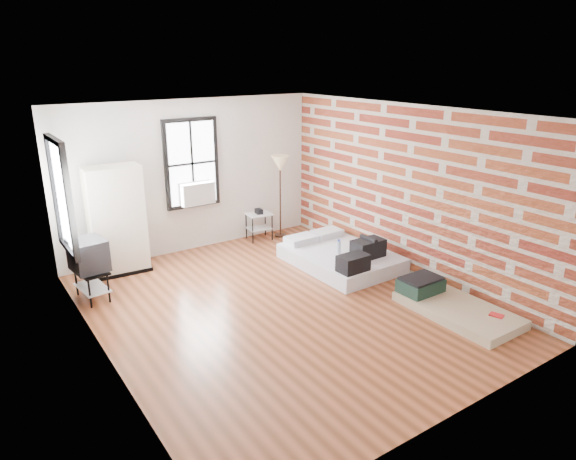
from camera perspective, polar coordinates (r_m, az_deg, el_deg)
ground at (r=7.64m, az=-0.70°, el=-8.52°), size 6.00×6.00×0.00m
room_shell at (r=7.43m, az=-0.81°, el=5.03°), size 5.02×6.02×2.80m
mattress_main at (r=9.06m, az=5.95°, el=-2.92°), size 1.46×1.96×0.62m
mattress_bare at (r=7.83m, az=17.41°, el=-7.81°), size 0.90×1.71×0.37m
wardrobe at (r=8.99m, az=-18.52°, el=1.00°), size 0.95×0.58×1.83m
side_table at (r=10.24m, az=-3.24°, el=1.21°), size 0.52×0.44×0.63m
floor_lamp at (r=10.17m, az=-0.88°, el=6.93°), size 0.36×0.36×1.66m
tv_stand at (r=8.16m, az=-21.26°, el=-2.83°), size 0.53×0.71×0.95m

